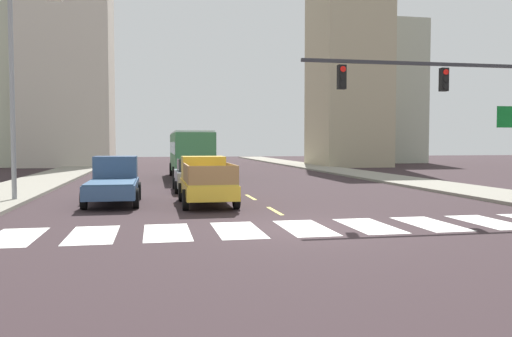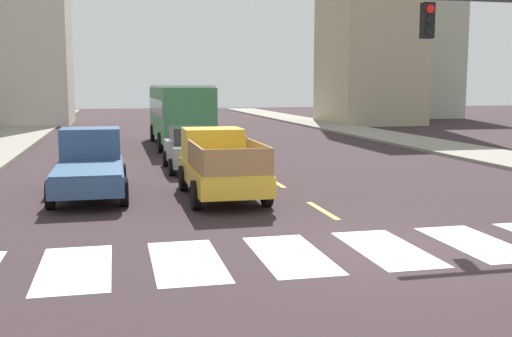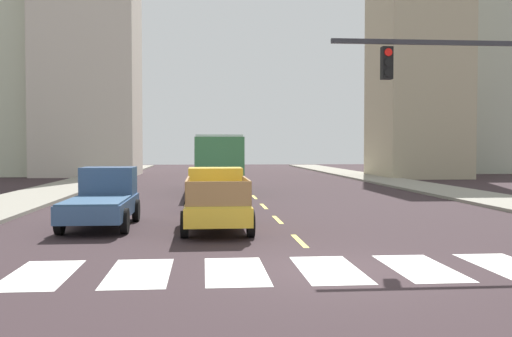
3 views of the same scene
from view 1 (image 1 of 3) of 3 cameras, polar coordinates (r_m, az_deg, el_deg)
The scene contains 28 objects.
ground_plane at distance 15.90m, azimuth 5.35°, elevation -6.46°, with size 160.00×160.00×0.00m, color #302427.
sidewalk_right at distance 36.84m, azimuth 14.86°, elevation -1.13°, with size 3.85×110.00×0.15m, color gray.
sidewalk_left at distance 33.92m, azimuth -23.28°, elevation -1.60°, with size 3.85×110.00×0.15m, color gray.
crosswalk_stripe_0 at distance 15.72m, azimuth -24.87°, elevation -6.81°, with size 1.31×3.04×0.01m, color silver.
crosswalk_stripe_1 at distance 15.36m, azimuth -17.38°, elevation -6.90°, with size 1.31×3.04×0.01m, color silver.
crosswalk_stripe_2 at distance 15.27m, azimuth -9.67°, elevation -6.86°, with size 1.31×3.04×0.01m, color silver.
crosswalk_stripe_3 at distance 15.46m, azimuth -2.00°, elevation -6.71°, with size 1.31×3.04×0.01m, color silver.
crosswalk_stripe_4 at distance 15.90m, azimuth 5.35°, elevation -6.45°, with size 1.31×3.04×0.01m, color silver.
crosswalk_stripe_5 at distance 16.59m, azimuth 12.19°, elevation -6.11°, with size 1.31×3.04×0.01m, color silver.
crosswalk_stripe_6 at distance 17.49m, azimuth 18.39°, elevation -5.73°, with size 1.31×3.04×0.01m, color silver.
crosswalk_stripe_7 at distance 18.58m, azimuth 23.92°, elevation -5.34°, with size 1.31×3.04×0.01m, color silver.
lane_dash_0 at distance 19.73m, azimuth 2.06°, elevation -4.63°, with size 0.16×2.40×0.01m, color #DACC50.
lane_dash_1 at distance 24.59m, azimuth -0.59°, elevation -3.14°, with size 0.16×2.40×0.01m, color #DACC50.
lane_dash_2 at distance 29.50m, azimuth -2.35°, elevation -2.14°, with size 0.16×2.40×0.01m, color #DACC50.
lane_dash_3 at distance 34.44m, azimuth -3.61°, elevation -1.43°, with size 0.16×2.40×0.01m, color #DACC50.
lane_dash_4 at distance 39.39m, azimuth -4.55°, elevation -0.90°, with size 0.16×2.40×0.01m, color #DACC50.
lane_dash_5 at distance 44.35m, azimuth -5.29°, elevation -0.48°, with size 0.16×2.40×0.01m, color #DACC50.
lane_dash_6 at distance 49.32m, azimuth -5.87°, elevation -0.15°, with size 0.16×2.40×0.01m, color #DACC50.
lane_dash_7 at distance 54.29m, azimuth -6.35°, elevation 0.12°, with size 0.16×2.40×0.01m, color #DACC50.
pickup_stakebed at distance 22.06m, azimuth -5.48°, elevation -1.41°, with size 2.18×5.20×1.96m.
pickup_dark at distance 23.05m, azimuth -15.22°, elevation -1.35°, with size 2.18×5.20×1.96m.
city_bus at distance 37.58m, azimuth -7.19°, elevation 1.89°, with size 2.72×10.80×3.32m.
sedan_mid at distance 27.81m, azimuth -6.90°, elevation -0.70°, with size 2.02×4.40×1.72m.
traffic_signal_gantry at distance 20.98m, azimuth 22.58°, elevation 7.18°, with size 9.86×0.27×6.00m.
streetlight_left at distance 24.66m, azimuth -24.68°, elevation 8.18°, with size 2.20×0.28×9.00m.
block_mid_left at distance 58.97m, azimuth 9.96°, elevation 12.14°, with size 7.14×8.78×24.26m, color tan.
block_mid_right at distance 62.13m, azimuth -19.85°, elevation 16.32°, with size 9.03×8.78×34.45m, color beige.
block_low_left at distance 71.18m, azimuth 14.07°, elevation 7.89°, with size 7.02×9.27×17.86m, color #AAB19E.
Camera 1 is at (-4.44, -15.05, 2.57)m, focal length 36.72 mm.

